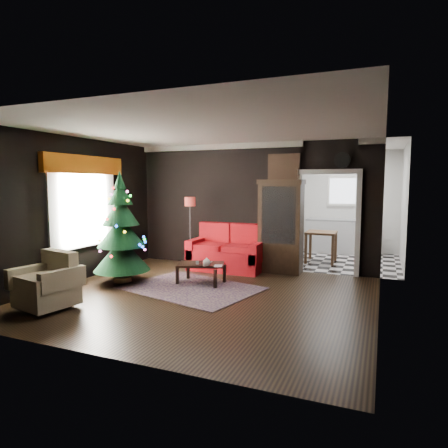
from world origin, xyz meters
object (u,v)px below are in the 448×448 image
at_px(christmas_tree, 121,229).
at_px(coffee_table, 201,273).
at_px(wall_clock, 342,160).
at_px(curio_cabinet, 281,228).
at_px(floor_lamp, 190,231).
at_px(loveseat, 227,247).
at_px(teapot, 207,262).
at_px(kitchen_table, 321,247).
at_px(armchair, 46,279).

distance_m(christmas_tree, coffee_table, 1.74).
distance_m(coffee_table, wall_clock, 3.63).
xyz_separation_m(curio_cabinet, wall_clock, (1.20, 0.18, 1.43)).
bearing_deg(wall_clock, floor_lamp, -171.89).
height_order(loveseat, teapot, loveseat).
bearing_deg(curio_cabinet, kitchen_table, 65.56).
relative_size(floor_lamp, christmas_tree, 0.76).
xyz_separation_m(christmas_tree, armchair, (-0.09, -1.73, -0.59)).
bearing_deg(kitchen_table, wall_clock, -66.25).
distance_m(loveseat, floor_lamp, 0.94).
bearing_deg(teapot, kitchen_table, 63.10).
xyz_separation_m(floor_lamp, teapot, (1.08, -1.44, -0.36)).
bearing_deg(floor_lamp, curio_cabinet, 7.86).
relative_size(loveseat, curio_cabinet, 0.89).
xyz_separation_m(armchair, teapot, (1.73, 2.04, 0.01)).
bearing_deg(floor_lamp, wall_clock, 8.11).
xyz_separation_m(christmas_tree, teapot, (1.64, 0.32, -0.58)).
height_order(wall_clock, kitchen_table, wall_clock).
relative_size(floor_lamp, coffee_table, 1.81).
xyz_separation_m(floor_lamp, armchair, (-0.65, -3.49, -0.37)).
height_order(teapot, wall_clock, wall_clock).
height_order(christmas_tree, wall_clock, wall_clock).
bearing_deg(armchair, kitchen_table, 68.97).
bearing_deg(teapot, christmas_tree, -169.03).
xyz_separation_m(curio_cabinet, teapot, (-0.95, -1.72, -0.48)).
height_order(armchair, coffee_table, armchair).
height_order(loveseat, kitchen_table, loveseat).
relative_size(floor_lamp, wall_clock, 4.83).
bearing_deg(armchair, loveseat, 78.28).
bearing_deg(wall_clock, coffee_table, -144.27).
bearing_deg(loveseat, armchair, -113.33).
bearing_deg(armchair, wall_clock, 57.11).
xyz_separation_m(loveseat, kitchen_table, (1.80, 1.65, -0.12)).
xyz_separation_m(armchair, coffee_table, (1.52, 2.25, -0.26)).
height_order(curio_cabinet, wall_clock, wall_clock).
bearing_deg(loveseat, kitchen_table, 42.51).
relative_size(floor_lamp, kitchen_table, 2.06).
xyz_separation_m(curio_cabinet, christmas_tree, (-2.59, -2.04, 0.10)).
xyz_separation_m(loveseat, curio_cabinet, (1.15, 0.22, 0.45)).
distance_m(loveseat, wall_clock, 3.04).
height_order(floor_lamp, coffee_table, floor_lamp).
relative_size(coffee_table, wall_clock, 2.67).
bearing_deg(coffee_table, christmas_tree, -159.91).
distance_m(curio_cabinet, kitchen_table, 1.67).
distance_m(curio_cabinet, christmas_tree, 3.30).
distance_m(loveseat, kitchen_table, 2.45).
xyz_separation_m(curio_cabinet, floor_lamp, (-2.03, -0.28, -0.12)).
bearing_deg(teapot, loveseat, 97.57).
bearing_deg(curio_cabinet, teapot, -118.86).
distance_m(christmas_tree, teapot, 1.77).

